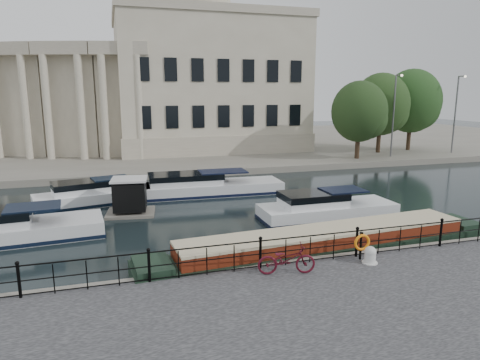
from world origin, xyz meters
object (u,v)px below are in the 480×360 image
Objects in this scene: bicycle at (286,259)px; narrowboat at (326,248)px; harbour_hut at (130,198)px; life_ring_post at (362,243)px; mooring_bollard at (370,255)px.

bicycle is 3.78m from narrowboat.
harbour_hut is at bearing 34.65° from bicycle.
life_ring_post is 0.37× the size of harbour_hut.
bicycle is at bearing -59.60° from harbour_hut.
bicycle is at bearing -173.56° from life_ring_post.
narrowboat is at bearing -38.69° from bicycle.
life_ring_post is 0.07× the size of narrowboat.
mooring_bollard is at bearing -80.96° from narrowboat.
harbour_hut is (-7.73, 9.08, 0.59)m from narrowboat.
bicycle reaches higher than narrowboat.
harbour_hut is at bearing 126.33° from life_ring_post.
narrowboat is at bearing -42.25° from harbour_hut.
narrowboat is at bearing 101.85° from life_ring_post.
narrowboat is (-0.42, 2.00, -0.87)m from life_ring_post.
harbour_hut is at bearing 125.89° from mooring_bollard.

